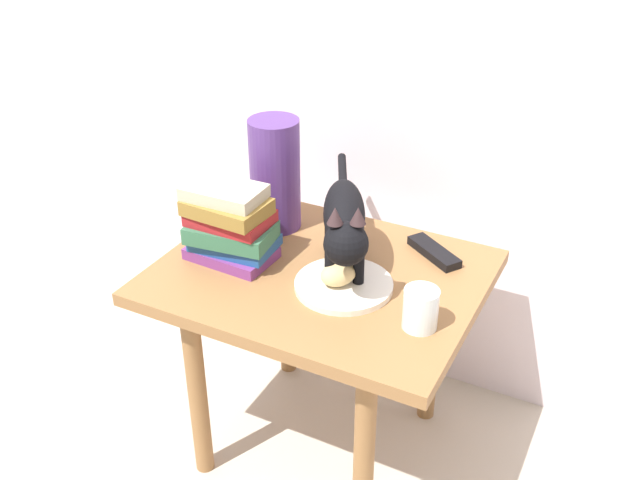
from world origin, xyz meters
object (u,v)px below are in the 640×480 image
bread_roll (338,274)px  candle_jar (420,311)px  plate (344,285)px  book_stack (230,225)px  cat (344,221)px  tv_remote (434,252)px  side_table (320,300)px  green_vase (275,175)px

bread_roll → candle_jar: bearing=-12.6°
plate → book_stack: size_ratio=1.04×
cat → tv_remote: cat is taller
bread_roll → candle_jar: (0.20, -0.04, -0.00)m
side_table → green_vase: 0.32m
bread_roll → cat: cat is taller
cat → tv_remote: (0.15, 0.16, -0.12)m
side_table → tv_remote: tv_remote is taller
green_vase → tv_remote: green_vase is taller
tv_remote → cat: bearing=-99.0°
plate → bread_roll: 0.03m
plate → cat: bearing=116.0°
book_stack → candle_jar: bearing=-5.9°
tv_remote → plate: bearing=-86.8°
book_stack → tv_remote: book_stack is taller
cat → side_table: bearing=-163.2°
side_table → book_stack: (-0.20, -0.04, 0.16)m
bread_roll → tv_remote: 0.26m
plate → bread_roll: (-0.01, -0.01, 0.03)m
side_table → bread_roll: bread_roll is taller
cat → green_vase: bearing=152.6°
side_table → book_stack: bearing=-168.4°
side_table → cat: size_ratio=1.60×
candle_jar → tv_remote: candle_jar is taller
bread_roll → tv_remote: (0.13, 0.22, -0.03)m
green_vase → candle_jar: green_vase is taller
side_table → plate: size_ratio=3.33×
candle_jar → tv_remote: bearing=103.5°
book_stack → bread_roll: bearing=-0.9°
book_stack → green_vase: size_ratio=0.74×
side_table → cat: bearing=16.8°
green_vase → candle_jar: 0.52m
plate → bread_roll: bread_roll is taller
side_table → green_vase: green_vase is taller
bread_roll → cat: bearing=105.1°
cat → candle_jar: bearing=-26.1°
side_table → cat: cat is taller
candle_jar → green_vase: bearing=153.2°
plate → green_vase: size_ratio=0.77×
side_table → plate: plate is taller
plate → cat: cat is taller
side_table → cat: (0.05, 0.02, 0.21)m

